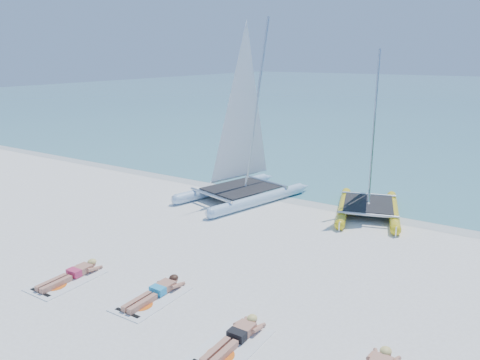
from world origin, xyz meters
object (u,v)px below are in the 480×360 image
object	(u,v)px
catamaran_blue	(243,145)
sunbather_b	(157,291)
towel_a	(67,280)
sunbather_c	(236,336)
sunbather_a	(73,274)
towel_b	(151,299)
towel_c	(230,346)
catamaran_yellow	(372,160)

from	to	relation	value
catamaran_blue	sunbather_b	bearing A→B (deg)	-56.97
towel_a	sunbather_c	bearing A→B (deg)	1.75
sunbather_a	sunbather_c	size ratio (longest dim) A/B	1.00
sunbather_b	towel_b	bearing A→B (deg)	-90.00
sunbather_a	sunbather_c	xyz separation A→B (m)	(4.99, -0.04, 0.00)
towel_a	sunbather_a	bearing A→B (deg)	90.00
sunbather_a	towel_c	xyz separation A→B (m)	(4.99, -0.23, -0.11)
towel_b	towel_c	xyz separation A→B (m)	(2.57, -0.51, 0.00)
catamaran_yellow	towel_a	size ratio (longest dim) A/B	3.19
towel_a	towel_b	xyz separation A→B (m)	(2.42, 0.47, 0.00)
catamaran_yellow	sunbather_a	size ratio (longest dim) A/B	3.42
towel_a	sunbather_a	world-z (taller)	sunbather_a
sunbather_b	towel_a	bearing A→B (deg)	-164.63
sunbather_a	sunbather_b	distance (m)	2.47
towel_c	sunbather_c	distance (m)	0.22
sunbather_c	catamaran_blue	bearing A→B (deg)	121.65
towel_a	sunbather_c	size ratio (longest dim) A/B	1.07
sunbather_b	towel_c	bearing A→B (deg)	-15.35
sunbather_a	catamaran_blue	bearing A→B (deg)	90.13
catamaran_yellow	towel_b	size ratio (longest dim) A/B	3.19
towel_a	towel_c	distance (m)	4.99
catamaran_blue	sunbather_c	bearing A→B (deg)	-43.09
towel_b	sunbather_b	size ratio (longest dim) A/B	1.07
sunbather_c	towel_b	bearing A→B (deg)	172.87
towel_b	sunbather_b	bearing A→B (deg)	90.00
towel_b	towel_c	bearing A→B (deg)	-11.30
towel_b	sunbather_c	world-z (taller)	sunbather_c
sunbather_c	towel_a	bearing A→B (deg)	-178.25
catamaran_yellow	sunbather_a	distance (m)	10.59
towel_b	catamaran_blue	bearing A→B (deg)	107.36
towel_a	sunbather_a	distance (m)	0.22
towel_c	sunbather_c	world-z (taller)	sunbather_c
catamaran_yellow	towel_a	distance (m)	10.78
catamaran_blue	towel_a	xyz separation A→B (m)	(0.02, -8.28, -2.11)
catamaran_yellow	sunbather_b	world-z (taller)	catamaran_yellow
catamaran_yellow	towel_c	world-z (taller)	catamaran_yellow
sunbather_a	catamaran_yellow	bearing A→B (deg)	63.83
sunbather_a	sunbather_b	size ratio (longest dim) A/B	1.00
catamaran_blue	sunbather_b	size ratio (longest dim) A/B	4.12
catamaran_blue	sunbather_a	distance (m)	8.33
towel_c	catamaran_yellow	bearing A→B (deg)	92.30
towel_b	sunbather_c	xyz separation A→B (m)	(2.57, -0.32, 0.11)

